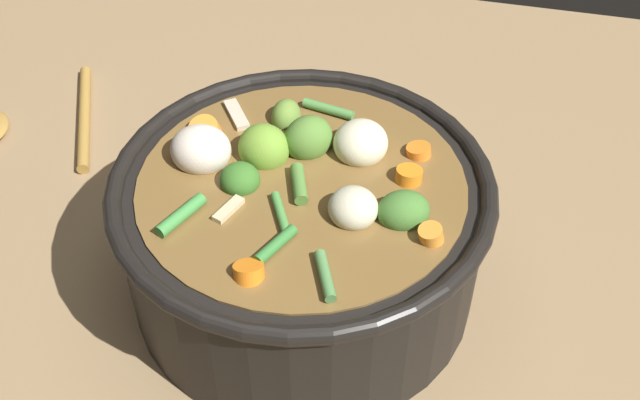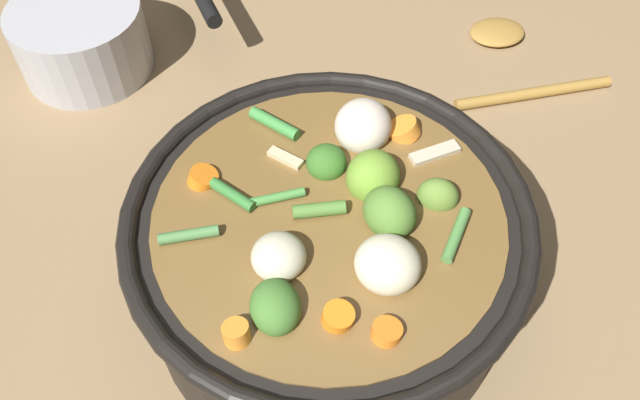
% 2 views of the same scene
% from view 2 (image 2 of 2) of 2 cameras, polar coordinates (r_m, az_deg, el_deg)
% --- Properties ---
extents(ground_plane, '(1.10, 1.10, 0.00)m').
position_cam_2_polar(ground_plane, '(0.60, 0.64, -8.32)').
color(ground_plane, '#8C704C').
extents(cooking_pot, '(0.32, 0.32, 0.15)m').
position_cam_2_polar(cooking_pot, '(0.54, 0.75, -4.77)').
color(cooking_pot, black).
rests_on(cooking_pot, ground_plane).
extents(wooden_spoon, '(0.17, 0.18, 0.01)m').
position_cam_2_polar(wooden_spoon, '(0.83, 16.12, 12.11)').
color(wooden_spoon, '#A27834').
rests_on(wooden_spoon, ground_plane).
extents(small_saucepan, '(0.23, 0.22, 0.08)m').
position_cam_2_polar(small_saucepan, '(0.81, -19.74, 13.07)').
color(small_saucepan, '#ADADB2').
rests_on(small_saucepan, ground_plane).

